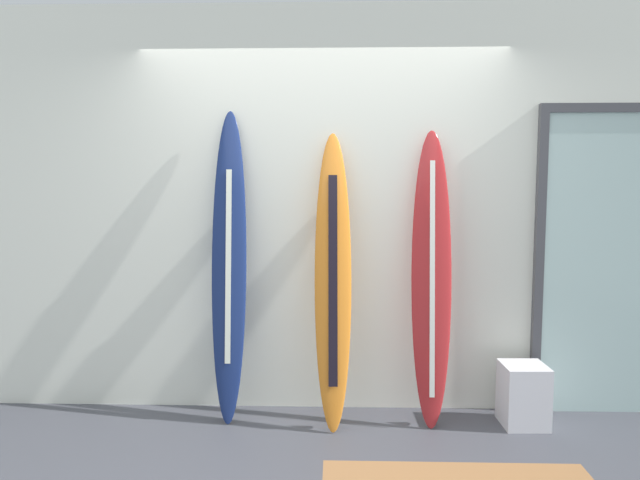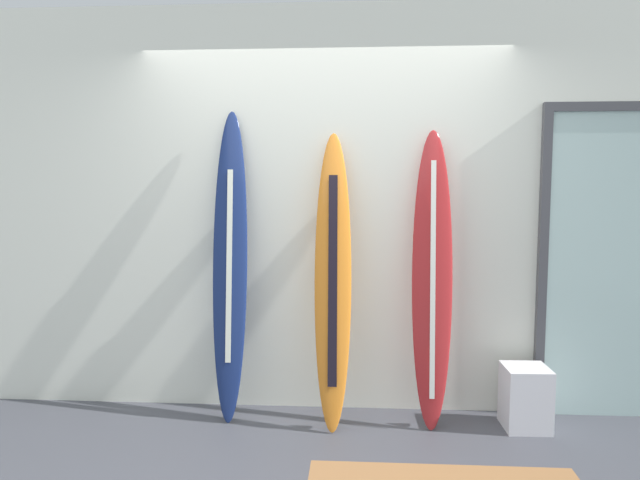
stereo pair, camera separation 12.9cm
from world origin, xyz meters
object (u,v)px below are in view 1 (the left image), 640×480
object	(u,v)px
surfboard_navy	(229,268)
surfboard_sunset	(333,281)
display_block_left	(523,395)
surfboard_crimson	(431,279)
glass_door	(620,256)

from	to	relation	value
surfboard_navy	surfboard_sunset	distance (m)	0.70
surfboard_sunset	display_block_left	xyz separation A→B (m)	(1.26, -0.01, -0.75)
surfboard_crimson	display_block_left	world-z (taller)	surfboard_crimson
surfboard_crimson	display_block_left	xyz separation A→B (m)	(0.61, -0.05, -0.76)
surfboard_sunset	surfboard_crimson	distance (m)	0.65
display_block_left	glass_door	xyz separation A→B (m)	(0.71, 0.25, 0.89)
surfboard_navy	surfboard_sunset	size ratio (longest dim) A/B	1.08
surfboard_navy	surfboard_crimson	bearing A→B (deg)	-1.37
surfboard_navy	display_block_left	bearing A→B (deg)	-2.37
display_block_left	glass_door	world-z (taller)	glass_door
surfboard_sunset	glass_door	world-z (taller)	glass_door
surfboard_navy	surfboard_sunset	world-z (taller)	surfboard_navy
surfboard_sunset	glass_door	bearing A→B (deg)	6.87
surfboard_crimson	glass_door	world-z (taller)	glass_door
surfboard_sunset	glass_door	size ratio (longest dim) A/B	0.91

